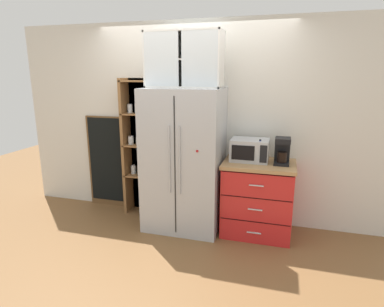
{
  "coord_description": "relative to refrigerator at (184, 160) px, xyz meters",
  "views": [
    {
      "loc": [
        1.14,
        -3.63,
        1.9
      ],
      "look_at": [
        0.1,
        0.0,
        0.96
      ],
      "focal_mm": 29.92,
      "sensor_mm": 36.0,
      "label": 1
    }
  ],
  "objects": [
    {
      "name": "ground_plane",
      "position": [
        -0.0,
        -0.0,
        -0.87
      ],
      "size": [
        10.63,
        10.63,
        0.0
      ],
      "primitive_type": "plane",
      "color": "brown"
    },
    {
      "name": "wall_back_cream",
      "position": [
        -0.0,
        0.4,
        0.4
      ],
      "size": [
        4.93,
        0.1,
        2.55
      ],
      "primitive_type": "cube",
      "color": "silver",
      "rests_on": "ground"
    },
    {
      "name": "refrigerator",
      "position": [
        0.0,
        0.0,
        0.0
      ],
      "size": [
        0.93,
        0.72,
        1.74
      ],
      "color": "#B7BABF",
      "rests_on": "ground"
    },
    {
      "name": "pantry_shelf_column",
      "position": [
        -0.72,
        0.29,
        0.08
      ],
      "size": [
        0.46,
        0.27,
        1.85
      ],
      "color": "brown",
      "rests_on": "ground"
    },
    {
      "name": "counter_cabinet",
      "position": [
        0.91,
        0.05,
        -0.42
      ],
      "size": [
        0.83,
        0.62,
        0.89
      ],
      "color": "red",
      "rests_on": "ground"
    },
    {
      "name": "microwave",
      "position": [
        0.78,
        0.1,
        0.15
      ],
      "size": [
        0.44,
        0.33,
        0.26
      ],
      "color": "#B7BABF",
      "rests_on": "counter_cabinet"
    },
    {
      "name": "coffee_maker",
      "position": [
        1.15,
        0.06,
        0.18
      ],
      "size": [
        0.17,
        0.2,
        0.31
      ],
      "color": "black",
      "rests_on": "counter_cabinet"
    },
    {
      "name": "mug_red",
      "position": [
        0.91,
        0.1,
        0.06
      ],
      "size": [
        0.11,
        0.08,
        0.08
      ],
      "color": "red",
      "rests_on": "counter_cabinet"
    },
    {
      "name": "bottle_green",
      "position": [
        0.91,
        0.15,
        0.13
      ],
      "size": [
        0.06,
        0.06,
        0.25
      ],
      "color": "#285B33",
      "rests_on": "counter_cabinet"
    },
    {
      "name": "bottle_cobalt",
      "position": [
        0.91,
        0.02,
        0.15
      ],
      "size": [
        0.06,
        0.06,
        0.28
      ],
      "color": "navy",
      "rests_on": "counter_cabinet"
    },
    {
      "name": "upper_cabinet",
      "position": [
        -0.0,
        0.05,
        1.18
      ],
      "size": [
        0.89,
        0.32,
        0.63
      ],
      "color": "silver",
      "rests_on": "refrigerator"
    },
    {
      "name": "chalkboard_menu",
      "position": [
        -1.27,
        0.33,
        -0.2
      ],
      "size": [
        0.6,
        0.04,
        1.32
      ],
      "color": "brown",
      "rests_on": "ground"
    }
  ]
}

